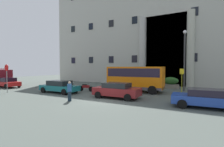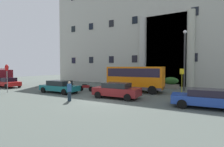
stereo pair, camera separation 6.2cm
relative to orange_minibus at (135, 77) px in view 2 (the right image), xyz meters
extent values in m
cube|color=#4A524C|center=(-0.74, -5.50, -1.77)|extent=(80.00, 64.00, 0.12)
cube|color=#AAAB9F|center=(-0.74, 12.00, 7.79)|extent=(37.95, 9.00, 18.99)
cube|color=black|center=(1.93, 7.56, 3.62)|extent=(5.81, 0.12, 10.65)
cylinder|color=#A9A8A1|center=(-1.48, 7.25, 3.62)|extent=(1.02, 1.02, 10.65)
cylinder|color=#ADAF9D|center=(5.35, 7.25, 3.62)|extent=(1.02, 1.02, 10.65)
cube|color=black|center=(-15.92, 7.46, 2.47)|extent=(0.92, 0.08, 1.16)
cube|color=black|center=(-11.58, 7.46, 2.47)|extent=(0.92, 0.08, 1.16)
cube|color=black|center=(-7.24, 7.46, 2.47)|extent=(0.92, 0.08, 1.16)
cube|color=black|center=(-2.91, 7.46, 2.47)|extent=(0.92, 0.08, 1.16)
cube|color=black|center=(5.77, 7.46, 2.47)|extent=(0.92, 0.08, 1.16)
cube|color=black|center=(-15.92, 7.46, 8.74)|extent=(0.92, 0.08, 1.16)
cube|color=black|center=(-11.58, 7.46, 8.74)|extent=(0.92, 0.08, 1.16)
cube|color=black|center=(-7.24, 7.46, 8.74)|extent=(0.92, 0.08, 1.16)
cube|color=black|center=(-2.91, 7.46, 8.74)|extent=(0.92, 0.08, 1.16)
cube|color=black|center=(5.77, 7.46, 8.74)|extent=(0.92, 0.08, 1.16)
cube|color=orange|center=(-0.01, 0.00, -0.04)|extent=(6.36, 2.52, 2.42)
cube|color=black|center=(-0.01, 0.00, 0.53)|extent=(5.98, 2.54, 0.92)
cube|color=black|center=(3.07, 0.11, 0.32)|extent=(0.13, 1.93, 1.15)
cube|color=#49424E|center=(-0.01, 0.00, -1.14)|extent=(6.36, 2.56, 0.24)
cylinder|color=black|center=(2.15, 1.23, -1.26)|extent=(0.91, 0.31, 0.90)
cylinder|color=black|center=(2.23, -1.07, -1.26)|extent=(0.91, 0.31, 0.90)
cylinder|color=black|center=(-2.24, 1.07, -1.26)|extent=(0.91, 0.31, 0.90)
cylinder|color=black|center=(-2.16, -1.23, -1.26)|extent=(0.91, 0.31, 0.90)
cylinder|color=olive|center=(4.78, 1.84, -0.40)|extent=(0.08, 0.08, 2.60)
cube|color=yellow|center=(4.78, 1.81, 0.65)|extent=(0.44, 0.03, 0.60)
cube|color=slate|center=(-4.17, 5.28, -1.46)|extent=(1.69, 0.94, 0.48)
ellipsoid|color=#296A36|center=(-4.17, 5.28, -0.76)|extent=(1.62, 0.84, 0.92)
cube|color=slate|center=(-1.16, 4.99, -1.45)|extent=(1.68, 0.95, 0.51)
ellipsoid|color=#2C6438|center=(-1.16, 4.99, -0.71)|extent=(1.61, 0.85, 0.99)
cube|color=slate|center=(3.13, 4.97, -1.43)|extent=(2.10, 0.86, 0.54)
ellipsoid|color=#275521|center=(3.13, 4.97, -0.68)|extent=(2.02, 0.77, 0.96)
cube|color=red|center=(-17.18, -4.70, -1.16)|extent=(4.29, 1.98, 0.56)
cube|color=black|center=(-17.18, -4.70, -0.61)|extent=(2.35, 1.65, 0.54)
cylinder|color=black|center=(-15.70, -3.94, -1.40)|extent=(0.63, 0.24, 0.62)
cylinder|color=black|center=(-15.81, -5.64, -1.40)|extent=(0.63, 0.24, 0.62)
cylinder|color=black|center=(-18.54, -3.75, -1.40)|extent=(0.63, 0.24, 0.62)
cube|color=maroon|center=(-0.15, -4.48, -1.09)|extent=(4.26, 1.96, 0.69)
cube|color=black|center=(-0.15, -4.48, -0.53)|extent=(2.31, 1.70, 0.44)
cylinder|color=black|center=(1.28, -3.52, -1.40)|extent=(0.62, 0.21, 0.62)
cylinder|color=black|center=(1.31, -5.40, -1.40)|extent=(0.62, 0.21, 0.62)
cylinder|color=black|center=(-1.60, -3.57, -1.40)|extent=(0.62, 0.21, 0.62)
cylinder|color=black|center=(-1.57, -5.45, -1.40)|extent=(0.62, 0.21, 0.62)
cube|color=#15666B|center=(-7.10, -4.76, -1.16)|extent=(4.54, 1.77, 0.56)
cube|color=black|center=(-7.10, -4.76, -0.61)|extent=(2.46, 1.55, 0.53)
cylinder|color=black|center=(-5.56, -3.87, -1.40)|extent=(0.62, 0.20, 0.62)
cylinder|color=black|center=(-5.55, -5.63, -1.40)|extent=(0.62, 0.20, 0.62)
cylinder|color=black|center=(-8.65, -3.89, -1.40)|extent=(0.62, 0.20, 0.62)
cylinder|color=black|center=(-8.64, -5.64, -1.40)|extent=(0.62, 0.20, 0.62)
cube|color=#21419D|center=(6.99, -4.80, -1.15)|extent=(4.66, 2.13, 0.58)
cube|color=black|center=(6.99, -4.80, -0.62)|extent=(2.55, 1.78, 0.46)
cylinder|color=black|center=(5.39, -3.96, -1.40)|extent=(0.63, 0.24, 0.62)
cylinder|color=black|center=(5.50, -5.82, -1.40)|extent=(0.63, 0.24, 0.62)
cube|color=maroon|center=(-18.99, -4.50, -0.27)|extent=(1.90, 2.20, 2.00)
cylinder|color=black|center=(-18.99, -3.40, -1.27)|extent=(0.88, 0.26, 0.88)
cylinder|color=black|center=(-4.50, -2.43, -1.41)|extent=(0.61, 0.18, 0.60)
cylinder|color=black|center=(-5.84, -2.60, -1.41)|extent=(0.61, 0.20, 0.60)
cube|color=maroon|center=(-5.17, -2.52, -1.13)|extent=(0.89, 0.35, 0.32)
cube|color=black|center=(-5.35, -2.54, -0.95)|extent=(0.54, 0.27, 0.12)
cylinder|color=#A5A5A8|center=(-4.60, -2.44, -0.83)|extent=(0.10, 0.55, 0.03)
cylinder|color=black|center=(-7.43, -2.06, -1.41)|extent=(0.61, 0.15, 0.60)
cylinder|color=black|center=(-8.85, -2.18, -1.41)|extent=(0.61, 0.17, 0.60)
cube|color=maroon|center=(-8.14, -2.12, -1.13)|extent=(0.93, 0.32, 0.32)
cube|color=black|center=(-8.32, -2.13, -0.95)|extent=(0.54, 0.24, 0.12)
cylinder|color=#A5A5A8|center=(-7.54, -2.07, -0.83)|extent=(0.08, 0.55, 0.03)
cylinder|color=gray|center=(-12.18, -7.49, -0.47)|extent=(0.07, 0.07, 2.48)
cylinder|color=red|center=(-12.18, -7.51, 1.07)|extent=(0.70, 0.04, 0.70)
cylinder|color=#182835|center=(-3.00, -7.58, -1.30)|extent=(0.30, 0.30, 0.81)
cylinder|color=#27538C|center=(-3.00, -7.58, -0.59)|extent=(0.36, 0.36, 0.62)
sphere|color=beige|center=(-3.00, -7.58, -0.17)|extent=(0.21, 0.21, 0.21)
cylinder|color=#353535|center=(4.90, 3.30, 1.69)|extent=(0.18, 0.18, 6.79)
sphere|color=white|center=(4.90, 3.30, 5.26)|extent=(0.40, 0.40, 0.40)
camera|label=1|loc=(6.50, -17.78, 1.12)|focal=26.16mm
camera|label=2|loc=(6.55, -17.75, 1.12)|focal=26.16mm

